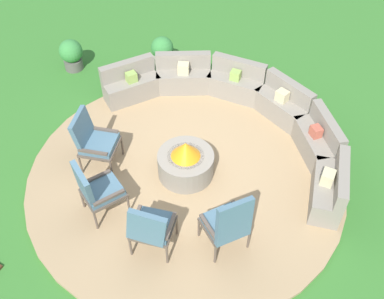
% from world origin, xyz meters
% --- Properties ---
extents(ground_plane, '(24.00, 24.00, 0.00)m').
position_xyz_m(ground_plane, '(0.00, 0.00, 0.00)').
color(ground_plane, '#387A2D').
extents(patio_circle, '(5.30, 5.30, 0.06)m').
position_xyz_m(patio_circle, '(0.00, 0.00, 0.03)').
color(patio_circle, tan).
rests_on(patio_circle, ground_plane).
extents(fire_pit, '(0.93, 0.93, 0.71)m').
position_xyz_m(fire_pit, '(0.00, 0.00, 0.33)').
color(fire_pit, gray).
rests_on(fire_pit, patio_circle).
extents(curved_stone_bench, '(4.98, 2.50, 0.76)m').
position_xyz_m(curved_stone_bench, '(0.21, 1.63, 0.36)').
color(curved_stone_bench, gray).
rests_on(curved_stone_bench, patio_circle).
extents(lounge_chair_front_left, '(0.76, 0.75, 1.05)m').
position_xyz_m(lounge_chair_front_left, '(-1.43, -0.56, 0.60)').
color(lounge_chair_front_left, brown).
rests_on(lounge_chair_front_left, patio_circle).
extents(lounge_chair_front_right, '(0.74, 0.78, 1.13)m').
position_xyz_m(lounge_chair_front_right, '(-0.71, -1.36, 0.62)').
color(lounge_chair_front_right, brown).
rests_on(lounge_chair_front_right, patio_circle).
extents(lounge_chair_back_left, '(0.71, 0.69, 1.04)m').
position_xyz_m(lounge_chair_back_left, '(0.35, -1.49, 0.60)').
color(lounge_chair_back_left, brown).
rests_on(lounge_chair_back_left, patio_circle).
extents(lounge_chair_back_right, '(0.77, 0.79, 1.14)m').
position_xyz_m(lounge_chair_back_right, '(1.24, -0.91, 0.64)').
color(lounge_chair_back_right, brown).
rests_on(lounge_chair_back_right, patio_circle).
extents(potted_plant_0, '(0.49, 0.49, 0.69)m').
position_xyz_m(potted_plant_0, '(-3.69, 1.39, 0.37)').
color(potted_plant_0, '#605B56').
rests_on(potted_plant_0, ground_plane).
extents(potted_plant_1, '(0.47, 0.47, 0.76)m').
position_xyz_m(potted_plant_1, '(-2.02, 2.37, 0.41)').
color(potted_plant_1, '#A89E8E').
rests_on(potted_plant_1, ground_plane).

